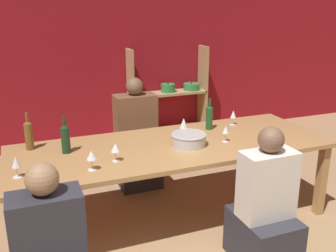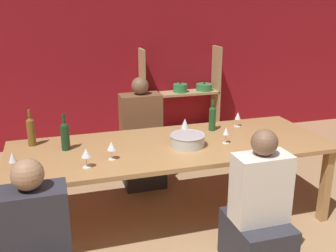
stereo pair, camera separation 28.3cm
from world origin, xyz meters
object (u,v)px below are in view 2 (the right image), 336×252
at_px(shelf_unit, 183,107).
at_px(wine_glass_red_a, 226,132).
at_px(wine_bottle_amber, 65,135).
at_px(wine_glass_red_d, 238,116).
at_px(dining_table, 171,151).
at_px(person_far_a, 141,145).
at_px(person_near_b, 258,220).
at_px(wine_bottle_green, 212,118).
at_px(wine_glass_white_a, 13,158).
at_px(mixing_bowl, 187,140).
at_px(cell_phone, 261,153).
at_px(wine_bottle_dark, 31,131).
at_px(wine_glass_white_b, 111,146).
at_px(wine_glass_red_b, 185,124).
at_px(wine_glass_red_c, 86,153).

bearing_deg(shelf_unit, wine_glass_red_a, -99.33).
relative_size(wine_bottle_amber, wine_glass_red_d, 2.12).
xyz_separation_m(dining_table, person_far_a, (-0.08, 0.90, -0.25)).
distance_m(wine_bottle_amber, person_near_b, 1.79).
height_order(dining_table, wine_bottle_green, wine_bottle_green).
bearing_deg(wine_glass_white_a, wine_bottle_amber, 42.35).
xyz_separation_m(dining_table, mixing_bowl, (0.13, -0.08, 0.13)).
relative_size(wine_bottle_amber, person_near_b, 0.29).
relative_size(mixing_bowl, wine_glass_white_a, 1.97).
xyz_separation_m(dining_table, person_near_b, (0.44, -0.89, -0.29)).
height_order(cell_phone, person_far_a, person_far_a).
height_order(shelf_unit, cell_phone, shelf_unit).
xyz_separation_m(wine_bottle_green, wine_glass_red_d, (0.31, 0.05, -0.03)).
height_order(wine_bottle_dark, wine_glass_white_b, wine_bottle_dark).
bearing_deg(person_far_a, wine_glass_red_d, 147.94).
relative_size(cell_phone, person_near_b, 0.14).
height_order(wine_glass_white_a, person_near_b, person_near_b).
bearing_deg(wine_glass_white_b, wine_glass_red_b, 25.85).
xyz_separation_m(wine_glass_red_c, cell_phone, (1.49, -0.14, -0.11)).
bearing_deg(wine_glass_white_b, wine_glass_white_a, -177.41).
height_order(mixing_bowl, person_near_b, person_near_b).
bearing_deg(mixing_bowl, wine_bottle_amber, 168.17).
relative_size(mixing_bowl, person_far_a, 0.26).
relative_size(wine_glass_red_d, person_far_a, 0.13).
relative_size(wine_glass_red_a, wine_glass_red_b, 0.87).
height_order(wine_glass_red_d, person_near_b, person_near_b).
height_order(dining_table, person_far_a, person_far_a).
relative_size(shelf_unit, dining_table, 0.47).
bearing_deg(wine_glass_red_c, wine_glass_red_a, 8.25).
height_order(wine_glass_white_a, wine_glass_white_b, wine_glass_white_a).
bearing_deg(mixing_bowl, person_near_b, -69.66).
bearing_deg(wine_glass_red_c, wine_bottle_dark, 123.26).
bearing_deg(wine_bottle_dark, person_far_a, 25.41).
bearing_deg(wine_glass_red_b, mixing_bowl, -104.09).
distance_m(shelf_unit, wine_glass_white_b, 2.85).
bearing_deg(wine_glass_white_a, mixing_bowl, 5.88).
bearing_deg(dining_table, mixing_bowl, -29.64).
distance_m(wine_bottle_green, person_near_b, 1.27).
bearing_deg(person_near_b, dining_table, 116.04).
height_order(wine_glass_red_a, wine_glass_white_a, wine_glass_white_a).
bearing_deg(person_near_b, mixing_bowl, 110.34).
height_order(mixing_bowl, cell_phone, mixing_bowl).
relative_size(mixing_bowl, wine_bottle_dark, 0.96).
bearing_deg(wine_bottle_green, wine_glass_red_d, 8.31).
relative_size(wine_bottle_green, wine_glass_white_a, 1.96).
height_order(dining_table, mixing_bowl, mixing_bowl).
relative_size(wine_glass_red_a, cell_phone, 0.99).
bearing_deg(wine_glass_red_d, cell_phone, -101.37).
bearing_deg(wine_glass_white_a, wine_glass_red_c, -7.49).
bearing_deg(wine_glass_red_c, wine_bottle_green, 23.59).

